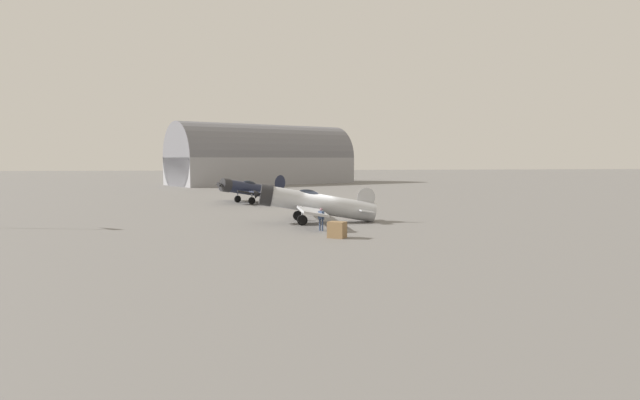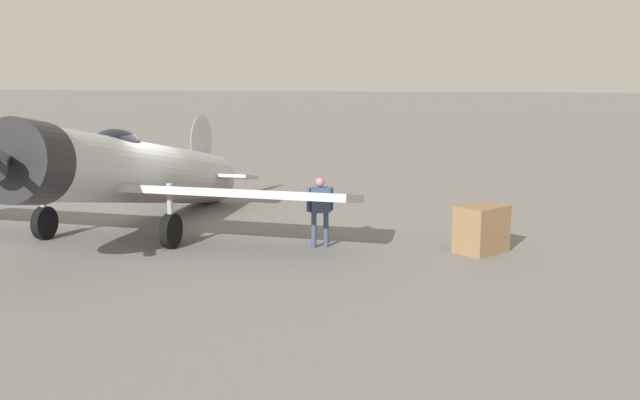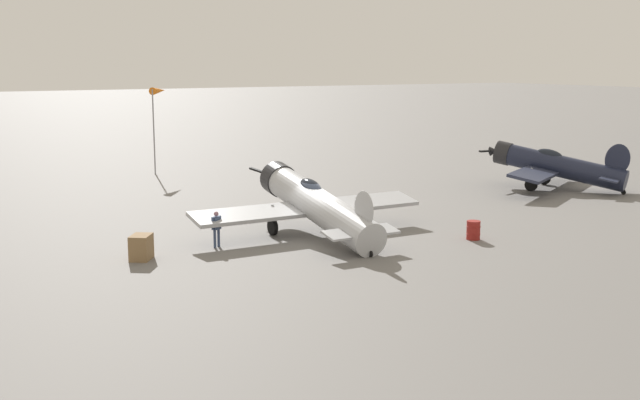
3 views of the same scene
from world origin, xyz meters
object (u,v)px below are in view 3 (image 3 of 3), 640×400
airplane_mid_apron (554,165)px  ground_crew_mechanic (216,226)px  windsock_mast (158,94)px  fuel_drum (473,230)px  equipment_crate (141,247)px  airplane_foreground (315,204)px

airplane_mid_apron → ground_crew_mechanic: (25.26, 4.03, -0.56)m
ground_crew_mechanic → windsock_mast: 25.75m
airplane_mid_apron → fuel_drum: bearing=92.1°
equipment_crate → fuel_drum: 15.05m
airplane_mid_apron → windsock_mast: size_ratio=1.63×
airplane_foreground → ground_crew_mechanic: 4.97m
airplane_foreground → equipment_crate: size_ratio=8.84×
ground_crew_mechanic → fuel_drum: bearing=-143.9°
airplane_foreground → airplane_mid_apron: size_ratio=1.14×
airplane_mid_apron → ground_crew_mechanic: airplane_mid_apron is taller
equipment_crate → airplane_mid_apron: bearing=-171.2°
fuel_drum → windsock_mast: bearing=-80.6°
ground_crew_mechanic → equipment_crate: ground_crew_mechanic is taller
equipment_crate → fuel_drum: size_ratio=1.51×
airplane_mid_apron → windsock_mast: 28.43m
airplane_foreground → fuel_drum: bearing=-125.8°
airplane_foreground → windsock_mast: 25.13m
airplane_mid_apron → equipment_crate: airplane_mid_apron is taller
ground_crew_mechanic → equipment_crate: 3.65m
equipment_crate → ground_crew_mechanic: bearing=-172.7°
airplane_foreground → windsock_mast: windsock_mast is taller
airplane_foreground → equipment_crate: airplane_foreground is taller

